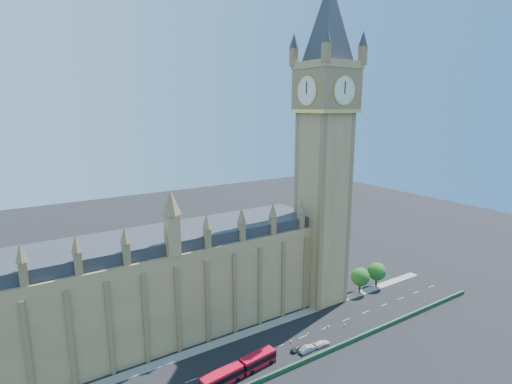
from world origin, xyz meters
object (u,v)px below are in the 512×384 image
red_bus (240,369)px  car_white (322,343)px  car_silver (308,349)px  car_grey (298,348)px

red_bus → car_white: (23.54, -1.24, -1.08)m
red_bus → car_silver: red_bus is taller
red_bus → car_grey: 17.18m
red_bus → car_silver: (19.00, -1.14, -0.98)m
red_bus → car_grey: size_ratio=5.14×
car_grey → car_silver: (1.86, -1.67, 0.12)m
car_silver → car_white: 4.55m
red_bus → car_grey: red_bus is taller
car_grey → red_bus: bearing=87.6°
red_bus → car_silver: 19.06m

